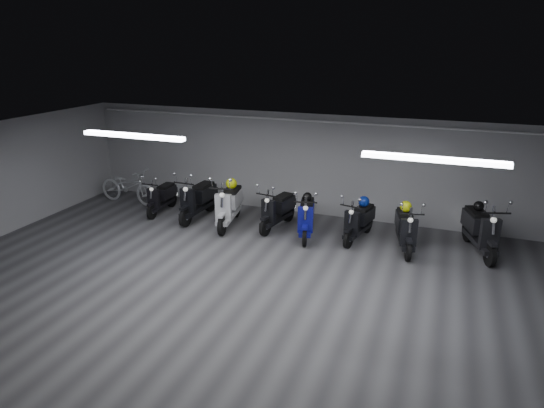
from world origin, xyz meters
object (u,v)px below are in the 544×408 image
(helmet_2, at_px, (364,202))
(scooter_9, at_px, (481,222))
(scooter_2, at_px, (229,199))
(helmet_3, at_px, (406,207))
(scooter_8, at_px, (406,222))
(helmet_0, at_px, (479,206))
(scooter_5, at_px, (359,215))
(helmet_1, at_px, (307,197))
(scooter_4, at_px, (307,211))
(scooter_1, at_px, (197,193))
(scooter_3, at_px, (277,204))
(bicycle, at_px, (128,182))
(scooter_0, at_px, (161,192))
(helmet_4, at_px, (231,184))

(helmet_2, bearing_deg, scooter_9, -0.59)
(scooter_2, relative_size, helmet_3, 7.45)
(scooter_8, bearing_deg, helmet_3, 90.00)
(helmet_0, bearing_deg, scooter_2, -173.46)
(scooter_5, distance_m, helmet_1, 1.35)
(scooter_2, height_order, scooter_8, scooter_2)
(scooter_4, relative_size, helmet_0, 7.73)
(scooter_1, height_order, scooter_4, scooter_1)
(scooter_1, distance_m, helmet_2, 4.44)
(scooter_9, distance_m, helmet_3, 1.68)
(scooter_1, height_order, scooter_9, scooter_9)
(scooter_3, xyz_separation_m, scooter_5, (2.11, -0.04, -0.02))
(scooter_2, relative_size, scooter_4, 1.11)
(scooter_4, xyz_separation_m, bicycle, (-5.71, 0.63, -0.03))
(scooter_1, height_order, scooter_5, scooter_1)
(scooter_3, bearing_deg, scooter_0, -168.92)
(scooter_5, bearing_deg, helmet_0, 22.96)
(helmet_4, bearing_deg, scooter_9, 1.36)
(helmet_0, height_order, helmet_4, helmet_4)
(scooter_1, xyz_separation_m, scooter_5, (4.38, 0.03, -0.09))
(scooter_3, bearing_deg, helmet_3, 11.17)
(scooter_4, bearing_deg, scooter_9, -7.26)
(bicycle, distance_m, helmet_2, 7.03)
(scooter_0, bearing_deg, scooter_5, -2.56)
(scooter_1, distance_m, scooter_3, 2.27)
(scooter_5, bearing_deg, scooter_0, -167.34)
(scooter_0, bearing_deg, scooter_2, -8.40)
(scooter_5, xyz_separation_m, helmet_2, (0.05, 0.23, 0.29))
(scooter_3, distance_m, helmet_1, 0.84)
(scooter_2, height_order, helmet_4, scooter_2)
(scooter_2, relative_size, scooter_9, 1.00)
(scooter_2, xyz_separation_m, helmet_3, (4.41, 0.29, 0.22))
(scooter_5, distance_m, scooter_9, 2.73)
(scooter_1, xyz_separation_m, helmet_3, (5.43, 0.10, 0.24))
(scooter_2, xyz_separation_m, helmet_4, (-0.04, 0.28, 0.32))
(scooter_2, bearing_deg, scooter_3, 2.40)
(helmet_0, distance_m, helmet_2, 2.59)
(scooter_5, height_order, helmet_1, scooter_5)
(scooter_4, height_order, helmet_4, scooter_4)
(scooter_5, relative_size, bicycle, 0.87)
(scooter_1, relative_size, scooter_4, 1.08)
(scooter_8, distance_m, helmet_1, 2.45)
(scooter_3, bearing_deg, scooter_4, -5.79)
(helmet_0, distance_m, helmet_3, 1.63)
(scooter_0, height_order, scooter_2, scooter_2)
(scooter_2, distance_m, scooter_5, 3.37)
(scooter_8, distance_m, helmet_4, 4.54)
(scooter_8, xyz_separation_m, scooter_9, (1.60, 0.38, 0.07))
(scooter_4, height_order, helmet_0, scooter_4)
(scooter_0, bearing_deg, scooter_9, -1.09)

